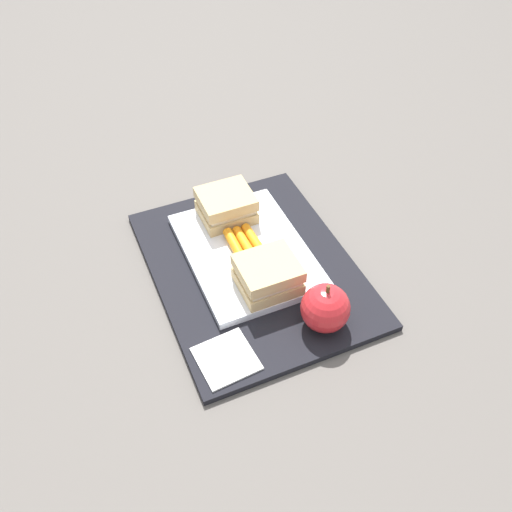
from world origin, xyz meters
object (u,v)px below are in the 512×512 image
Objects in this scene: sandwich_half_right at (268,275)px; carrot_sticks_bundle at (246,245)px; food_tray at (246,251)px; paper_napkin at (226,359)px; apple at (325,308)px; sandwich_half_left at (226,205)px.

sandwich_half_right is 1.02× the size of carrot_sticks_bundle.
food_tray is 0.19m from paper_napkin.
sandwich_half_right is at bearing 131.18° from paper_napkin.
paper_napkin is (0.16, -0.09, -0.00)m from food_tray.
food_tray is 2.94× the size of carrot_sticks_bundle.
apple is 0.14m from paper_napkin.
sandwich_half_left is at bearing -169.31° from apple.
sandwich_half_left and sandwich_half_right have the same top height.
paper_napkin is (0.08, -0.09, -0.03)m from sandwich_half_right.
carrot_sticks_bundle is (-0.00, 0.00, 0.01)m from food_tray.
sandwich_half_left is (-0.08, 0.00, 0.03)m from food_tray.
paper_napkin is at bearing -30.36° from food_tray.
sandwich_half_left is 1.14× the size of paper_napkin.
carrot_sticks_bundle is at bearing 0.13° from sandwich_half_left.
carrot_sticks_bundle is at bearing 179.87° from sandwich_half_right.
food_tray is 0.08m from sandwich_half_right.
apple reaches higher than food_tray.
paper_napkin is at bearing -48.82° from sandwich_half_right.
sandwich_half_right is (0.08, 0.00, 0.03)m from food_tray.
apple is at bearing 10.69° from sandwich_half_left.
sandwich_half_right is 0.09m from apple.
paper_napkin is (0.24, -0.09, -0.03)m from sandwich_half_left.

